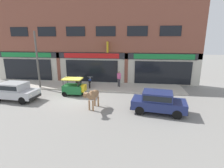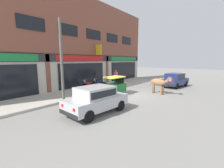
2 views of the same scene
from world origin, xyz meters
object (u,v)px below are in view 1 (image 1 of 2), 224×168
pedestrian (119,77)px  utility_pole (37,60)px  car_0 (158,101)px  car_1 (15,90)px  motorcycle_1 (90,83)px  cow (93,95)px  motorcycle_0 (78,82)px  auto_rickshaw (74,88)px

pedestrian → utility_pole: utility_pole is taller
car_0 → utility_pole: bearing=158.5°
car_1 → motorcycle_1: car_1 is taller
car_0 → motorcycle_1: 8.07m
cow → pedestrian: bearing=77.0°
cow → car_0: cow is taller
motorcycle_0 → pedestrian: (4.19, 0.21, 0.60)m
motorcycle_0 → cow: bearing=-61.4°
motorcycle_0 → motorcycle_1: (1.28, -0.09, 0.00)m
car_1 → utility_pole: (0.20, 3.36, 2.03)m
auto_rickshaw → pedestrian: pedestrian is taller
motorcycle_1 → utility_pole: utility_pole is taller
car_0 → car_1: same height
car_0 → motorcycle_0: car_0 is taller
pedestrian → car_0: bearing=-60.4°
car_0 → car_1: 11.15m
motorcycle_0 → utility_pole: (-3.55, -1.08, 2.31)m
utility_pole → motorcycle_0: bearing=17.0°
car_0 → utility_pole: utility_pole is taller
car_0 → motorcycle_0: bearing=143.9°
car_1 → motorcycle_1: 6.65m
auto_rickshaw → pedestrian: size_ratio=1.25×
motorcycle_0 → motorcycle_1: bearing=-3.8°
motorcycle_0 → car_0: bearing=-36.1°
car_0 → pedestrian: pedestrian is taller
cow → motorcycle_0: cow is taller
auto_rickshaw → pedestrian: bearing=36.8°
motorcycle_0 → pedestrian: 4.24m
car_0 → utility_pole: (-10.91, 4.30, 2.03)m
cow → pedestrian: size_ratio=1.33×
motorcycle_1 → pedestrian: bearing=5.8°
motorcycle_0 → pedestrian: size_ratio=1.13×
auto_rickshaw → utility_pole: (-4.07, 1.45, 2.19)m
motorcycle_1 → utility_pole: bearing=-168.3°
motorcycle_1 → pedestrian: (2.92, 0.30, 0.60)m
pedestrian → motorcycle_1: bearing=-174.2°
car_1 → utility_pole: 3.93m
motorcycle_1 → utility_pole: size_ratio=0.33×
cow → car_1: bearing=172.3°
motorcycle_0 → utility_pole: 4.37m
cow → utility_pole: 7.95m
motorcycle_1 → pedestrian: pedestrian is taller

